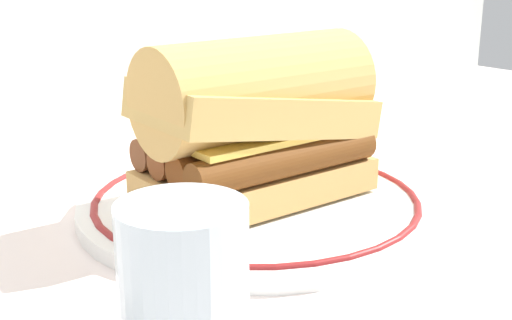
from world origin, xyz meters
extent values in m
plane|color=silver|center=(0.00, 0.00, 0.00)|extent=(1.50, 1.50, 0.00)
cylinder|color=white|center=(-0.02, 0.04, 0.01)|extent=(0.29, 0.29, 0.01)
torus|color=maroon|center=(-0.02, 0.04, 0.01)|extent=(0.26, 0.26, 0.01)
cube|color=tan|center=(-0.02, 0.04, 0.03)|extent=(0.18, 0.10, 0.03)
cylinder|color=brown|center=(-0.02, 0.00, 0.05)|extent=(0.17, 0.03, 0.03)
cylinder|color=brown|center=(-0.02, 0.02, 0.05)|extent=(0.17, 0.03, 0.03)
cylinder|color=brown|center=(-0.02, 0.05, 0.05)|extent=(0.17, 0.03, 0.03)
cylinder|color=brown|center=(-0.02, 0.08, 0.05)|extent=(0.17, 0.03, 0.03)
cube|color=#EFC64C|center=(-0.02, 0.04, 0.07)|extent=(0.15, 0.10, 0.01)
cube|color=tan|center=(-0.02, 0.04, 0.09)|extent=(0.19, 0.10, 0.06)
cylinder|color=tan|center=(-0.02, 0.04, 0.10)|extent=(0.18, 0.09, 0.08)
cylinder|color=silver|center=(-0.18, -0.10, 0.04)|extent=(0.07, 0.07, 0.09)
cylinder|color=gold|center=(-0.18, -0.10, 0.02)|extent=(0.06, 0.06, 0.05)
camera|label=1|loc=(-0.36, -0.38, 0.21)|focal=49.69mm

